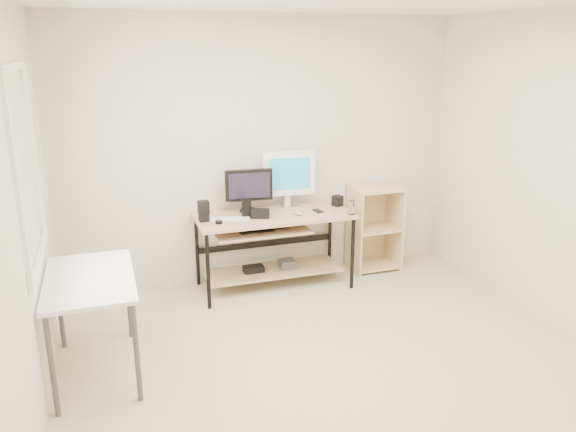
% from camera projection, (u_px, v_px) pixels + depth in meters
% --- Properties ---
extents(room, '(4.01, 4.01, 2.62)m').
position_uv_depth(room, '(326.00, 200.00, 3.72)').
color(room, beige).
rests_on(room, ground).
extents(desk, '(1.50, 0.65, 0.75)m').
position_uv_depth(desk, '(271.00, 235.00, 5.45)').
color(desk, tan).
rests_on(desk, ground).
extents(side_table, '(0.60, 1.00, 0.75)m').
position_uv_depth(side_table, '(90.00, 288.00, 3.94)').
color(side_table, white).
rests_on(side_table, ground).
extents(shelf_unit, '(0.50, 0.40, 0.90)m').
position_uv_depth(shelf_unit, '(373.00, 227.00, 5.98)').
color(shelf_unit, beige).
rests_on(shelf_unit, ground).
extents(black_monitor, '(0.46, 0.19, 0.42)m').
position_uv_depth(black_monitor, '(249.00, 188.00, 5.40)').
color(black_monitor, black).
rests_on(black_monitor, desk).
extents(white_imac, '(0.53, 0.17, 0.56)m').
position_uv_depth(white_imac, '(289.00, 175.00, 5.55)').
color(white_imac, silver).
rests_on(white_imac, desk).
extents(keyboard, '(0.39, 0.20, 0.01)m').
position_uv_depth(keyboard, '(230.00, 219.00, 5.22)').
color(keyboard, white).
rests_on(keyboard, desk).
extents(mouse, '(0.09, 0.12, 0.04)m').
position_uv_depth(mouse, '(298.00, 213.00, 5.36)').
color(mouse, '#BBBBC0').
rests_on(mouse, desk).
extents(center_speaker, '(0.19, 0.13, 0.09)m').
position_uv_depth(center_speaker, '(260.00, 214.00, 5.25)').
color(center_speaker, black).
rests_on(center_speaker, desk).
extents(speaker_left, '(0.10, 0.10, 0.19)m').
position_uv_depth(speaker_left, '(204.00, 211.00, 5.15)').
color(speaker_left, black).
rests_on(speaker_left, desk).
extents(speaker_right, '(0.12, 0.12, 0.11)m').
position_uv_depth(speaker_right, '(337.00, 201.00, 5.66)').
color(speaker_right, black).
rests_on(speaker_right, desk).
extents(audio_controller, '(0.09, 0.07, 0.17)m').
position_uv_depth(audio_controller, '(246.00, 209.00, 5.27)').
color(audio_controller, black).
rests_on(audio_controller, desk).
extents(volume_puck, '(0.07, 0.07, 0.03)m').
position_uv_depth(volume_puck, '(219.00, 222.00, 5.10)').
color(volume_puck, black).
rests_on(volume_puck, desk).
extents(smartphone, '(0.08, 0.13, 0.01)m').
position_uv_depth(smartphone, '(318.00, 211.00, 5.48)').
color(smartphone, black).
rests_on(smartphone, desk).
extents(coaster, '(0.10, 0.10, 0.01)m').
position_uv_depth(coaster, '(351.00, 214.00, 5.37)').
color(coaster, '#997145').
rests_on(coaster, desk).
extents(drinking_glass, '(0.08, 0.08, 0.13)m').
position_uv_depth(drinking_glass, '(351.00, 207.00, 5.35)').
color(drinking_glass, white).
rests_on(drinking_glass, coaster).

